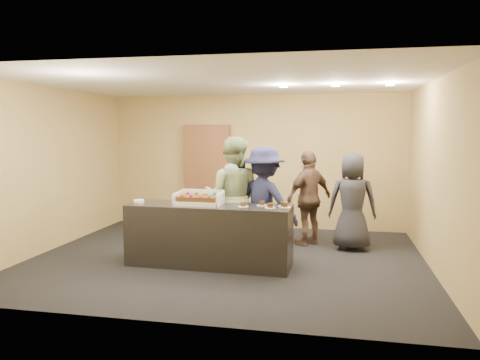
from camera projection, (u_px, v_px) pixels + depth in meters
The scene contains 17 objects.
room at pixel (227, 172), 7.12m from camera, with size 6.04×6.00×2.70m.
serving_counter at pixel (209, 235), 6.87m from camera, with size 2.40×0.70×0.90m, color black.
storage_cabinet at pixel (207, 176), 9.70m from camera, with size 0.96×0.15×2.10m, color brown.
cake_box at pixel (200, 201), 6.87m from camera, with size 0.67×0.46×0.20m.
sheet_cake at pixel (199, 198), 6.84m from camera, with size 0.57×0.39×0.11m.
plate_stack at pixel (139, 201), 7.05m from camera, with size 0.16×0.16×0.04m, color white.
slice_a at pixel (243, 205), 6.64m from camera, with size 0.15×0.15×0.07m.
slice_b at pixel (262, 204), 6.74m from camera, with size 0.15×0.15×0.07m.
slice_c at pixel (270, 206), 6.53m from camera, with size 0.15×0.15×0.07m.
slice_d at pixel (283, 205), 6.66m from camera, with size 0.15×0.15×0.07m.
slice_e at pixel (285, 206), 6.58m from camera, with size 0.15×0.15×0.07m.
person_server_grey at pixel (231, 211), 7.27m from camera, with size 0.54×0.36×1.48m, color #9F9FA4.
person_sage_man at pixel (233, 197), 7.32m from camera, with size 0.92×0.71×1.88m, color gray.
person_navy_man at pixel (264, 202), 7.26m from camera, with size 1.12×0.64×1.74m, color #1D2041.
person_brown_extra at pixel (309, 198), 8.09m from camera, with size 0.96×0.40×1.64m, color brown.
person_dark_suit at pixel (352, 201), 7.74m from camera, with size 0.79×0.52×1.62m, color #26262B.
ceiling_spotlights at pixel (336, 85), 7.15m from camera, with size 1.72×0.12×0.03m.
Camera 1 is at (1.63, -6.91, 1.97)m, focal length 35.00 mm.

